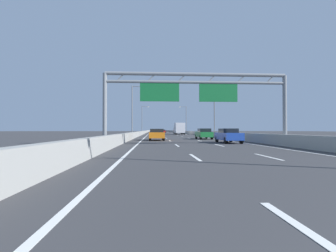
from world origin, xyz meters
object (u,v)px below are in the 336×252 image
(streetlamp_right_mid, at_px, (213,108))
(streetlamp_right_far, at_px, (186,118))
(streetlamp_left_far, at_px, (143,118))
(blue_car, at_px, (228,135))
(black_car, at_px, (154,131))
(red_car, at_px, (163,131))
(orange_car, at_px, (157,134))
(green_car, at_px, (204,134))
(streetlamp_left_mid, at_px, (133,108))
(sign_gantry, at_px, (195,90))
(box_truck, at_px, (179,128))
(silver_car, at_px, (154,131))

(streetlamp_right_mid, bearing_deg, streetlamp_right_far, 90.00)
(streetlamp_left_far, distance_m, streetlamp_right_far, 14.93)
(blue_car, height_order, black_car, blue_car)
(black_car, distance_m, red_car, 38.24)
(streetlamp_right_far, xyz_separation_m, orange_car, (-10.84, -55.07, -4.64))
(green_car, height_order, black_car, green_car)
(blue_car, bearing_deg, streetlamp_left_far, 100.34)
(streetlamp_left_mid, distance_m, streetlamp_left_far, 40.11)
(streetlamp_right_far, height_order, blue_car, streetlamp_right_far)
(sign_gantry, xyz_separation_m, black_car, (-3.22, 112.63, -4.08))
(sign_gantry, xyz_separation_m, orange_car, (-3.22, 9.63, -4.06))
(sign_gantry, xyz_separation_m, streetlamp_right_mid, (7.62, 24.59, 0.58))
(streetlamp_left_mid, height_order, green_car, streetlamp_left_mid)
(streetlamp_left_mid, xyz_separation_m, streetlamp_left_far, (0.00, 40.11, 0.00))
(orange_car, xyz_separation_m, blue_car, (7.14, -6.52, 0.00))
(sign_gantry, relative_size, box_truck, 2.08)
(black_car, bearing_deg, sign_gantry, -88.36)
(orange_car, distance_m, blue_car, 9.67)
(green_car, bearing_deg, streetlamp_left_mid, 133.99)
(sign_gantry, relative_size, black_car, 3.64)
(green_car, distance_m, blue_car, 10.28)
(streetlamp_right_far, xyz_separation_m, silver_car, (-10.84, 22.44, -4.64))
(blue_car, xyz_separation_m, box_truck, (-0.37, 44.11, 0.95))
(blue_car, relative_size, box_truck, 0.56)
(silver_car, distance_m, box_truck, 40.51)
(orange_car, bearing_deg, red_car, 87.00)
(orange_car, height_order, red_car, orange_car)
(streetlamp_left_mid, height_order, streetlamp_right_far, same)
(silver_car, xyz_separation_m, box_truck, (6.77, -39.92, 0.95))
(streetlamp_right_mid, xyz_separation_m, orange_car, (-10.84, -14.96, -4.64))
(streetlamp_right_far, bearing_deg, box_truck, -103.10)
(green_car, relative_size, black_car, 1.02)
(streetlamp_right_mid, distance_m, streetlamp_right_far, 40.11)
(silver_car, height_order, black_car, silver_car)
(green_car, xyz_separation_m, red_car, (-3.33, 61.18, -0.06))
(sign_gantry, bearing_deg, blue_car, 38.39)
(blue_car, bearing_deg, sign_gantry, -141.61)
(sign_gantry, height_order, red_car, sign_gantry)
(streetlamp_right_mid, relative_size, streetlamp_right_far, 1.00)
(streetlamp_left_mid, distance_m, orange_car, 16.19)
(box_truck, bearing_deg, black_car, 95.91)
(streetlamp_right_far, relative_size, orange_car, 2.31)
(silver_car, bearing_deg, streetlamp_right_mid, -80.17)
(streetlamp_right_mid, bearing_deg, blue_car, -99.77)
(black_car, bearing_deg, streetlamp_left_far, -94.88)
(box_truck, bearing_deg, red_car, 97.02)
(streetlamp_left_mid, relative_size, black_car, 2.12)
(blue_car, distance_m, box_truck, 44.12)
(sign_gantry, xyz_separation_m, streetlamp_right_far, (7.62, 64.70, 0.58))
(streetlamp_right_mid, bearing_deg, sign_gantry, -107.21)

